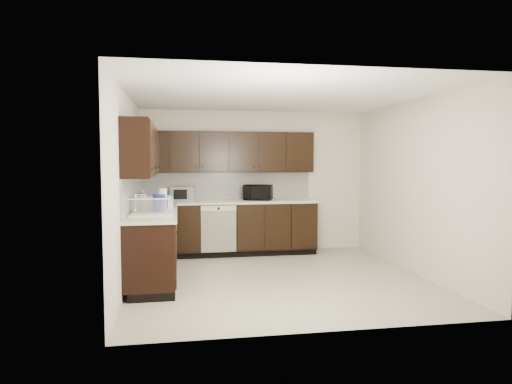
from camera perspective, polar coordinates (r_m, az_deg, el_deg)
The scene contains 20 objects.
floor at distance 6.42m, azimuth 2.81°, elevation -10.73°, with size 4.00×4.00×0.00m, color #A6A289.
ceiling at distance 6.27m, azimuth 2.89°, elevation 11.95°, with size 4.00×4.00×0.00m, color white.
wall_back at distance 8.18m, azimuth -0.20°, elevation 1.32°, with size 4.00×0.02×2.50m, color beige.
wall_left at distance 6.11m, azimuth -15.79°, elevation 0.26°, with size 0.02×4.00×2.50m, color beige.
wall_right at distance 6.94m, azimuth 19.20°, elevation 0.62°, with size 0.02×4.00×2.50m, color beige.
wall_front at distance 4.30m, azimuth 8.66°, elevation -1.15°, with size 4.00×0.02×2.50m, color beige.
lower_cabinets at distance 7.28m, azimuth -6.89°, elevation -5.67°, with size 3.00×2.80×0.90m.
countertop at distance 7.21m, azimuth -6.94°, elevation -1.70°, with size 3.03×2.83×0.04m.
backsplash at distance 7.39m, azimuth -8.66°, elevation 0.45°, with size 3.00×2.80×0.48m.
upper_cabinets at distance 7.27m, azimuth -7.78°, elevation 5.05°, with size 3.00×2.80×0.70m.
dishwasher at distance 7.58m, azimuth -4.69°, elevation -4.25°, with size 0.58×0.04×0.78m.
sink at distance 6.10m, azimuth -12.75°, elevation -3.17°, with size 0.54×0.82×0.42m.
microwave at distance 7.93m, azimuth 0.25°, elevation -0.06°, with size 0.48×0.32×0.26m, color black.
soap_bottle_a at distance 6.63m, azimuth -10.79°, elevation -1.30°, with size 0.08×0.08×0.18m, color gray.
soap_bottle_b at distance 6.73m, azimuth -13.87°, elevation -0.88°, with size 0.10×0.10×0.27m, color gray.
toaster_oven at distance 7.84m, azimuth -9.10°, elevation -0.21°, with size 0.39×0.29×0.25m, color #B1B1B4.
storage_bin at distance 6.19m, azimuth -13.06°, elevation -1.62°, with size 0.50×0.37×0.19m, color white.
blue_pitcher at distance 6.09m, azimuth -12.03°, elevation -1.45°, with size 0.16×0.16×0.25m, color navy.
teal_tumbler at distance 6.92m, azimuth -10.74°, elevation -1.06°, with size 0.08×0.08×0.18m, color #0D8997.
paper_towel_roll at distance 6.64m, azimuth -11.61°, elevation -0.82°, with size 0.13×0.13×0.29m, color silver.
Camera 1 is at (-1.35, -6.06, 1.63)m, focal length 32.00 mm.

